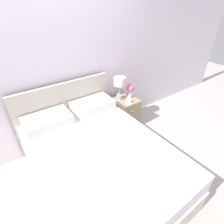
{
  "coord_description": "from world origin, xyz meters",
  "views": [
    {
      "loc": [
        -0.71,
        -2.22,
        2.0
      ],
      "look_at": [
        0.49,
        -0.54,
        0.65
      ],
      "focal_mm": 28.0,
      "sensor_mm": 36.0,
      "label": 1
    }
  ],
  "objects_px": {
    "bed": "(98,160)",
    "nightstand": "(124,113)",
    "table_lamp": "(120,84)",
    "flower_vase": "(131,89)",
    "teacup": "(129,101)"
  },
  "relations": [
    {
      "from": "bed",
      "to": "nightstand",
      "type": "relative_size",
      "value": 3.56
    },
    {
      "from": "bed",
      "to": "flower_vase",
      "type": "distance_m",
      "value": 1.37
    },
    {
      "from": "nightstand",
      "to": "flower_vase",
      "type": "xyz_separation_m",
      "value": [
        0.13,
        0.02,
        0.43
      ]
    },
    {
      "from": "table_lamp",
      "to": "teacup",
      "type": "height_order",
      "value": "table_lamp"
    },
    {
      "from": "bed",
      "to": "table_lamp",
      "type": "height_order",
      "value": "bed"
    },
    {
      "from": "flower_vase",
      "to": "nightstand",
      "type": "bearing_deg",
      "value": -172.7
    },
    {
      "from": "flower_vase",
      "to": "teacup",
      "type": "bearing_deg",
      "value": -134.45
    },
    {
      "from": "table_lamp",
      "to": "teacup",
      "type": "xyz_separation_m",
      "value": [
        0.05,
        -0.2,
        -0.26
      ]
    },
    {
      "from": "nightstand",
      "to": "bed",
      "type": "bearing_deg",
      "value": -144.67
    },
    {
      "from": "nightstand",
      "to": "teacup",
      "type": "relative_size",
      "value": 4.36
    },
    {
      "from": "nightstand",
      "to": "teacup",
      "type": "xyz_separation_m",
      "value": [
        -0.0,
        -0.12,
        0.3
      ]
    },
    {
      "from": "flower_vase",
      "to": "table_lamp",
      "type": "bearing_deg",
      "value": 162.37
    },
    {
      "from": "bed",
      "to": "table_lamp",
      "type": "relative_size",
      "value": 5.01
    },
    {
      "from": "table_lamp",
      "to": "flower_vase",
      "type": "relative_size",
      "value": 1.58
    },
    {
      "from": "nightstand",
      "to": "table_lamp",
      "type": "relative_size",
      "value": 1.41
    }
  ]
}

